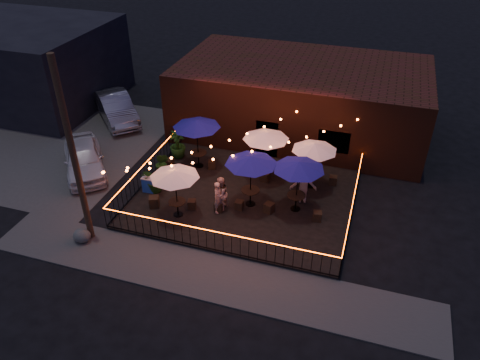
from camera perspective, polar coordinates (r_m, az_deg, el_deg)
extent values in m
plane|color=black|center=(20.79, -1.12, -5.43)|extent=(110.00, 110.00, 0.00)
cube|color=black|center=(22.26, 0.52, -2.20)|extent=(10.00, 8.00, 0.15)
cube|color=#423F3D|center=(18.52, -4.40, -11.39)|extent=(18.00, 2.50, 0.05)
cube|color=#423F3D|center=(29.01, -21.55, 4.27)|extent=(11.00, 12.00, 0.02)
cube|color=#3D1E10|center=(27.93, 7.49, 9.88)|extent=(14.00, 8.00, 4.00)
cube|color=black|center=(25.08, 3.33, 4.96)|extent=(1.20, 0.24, 2.20)
cube|color=black|center=(24.34, 11.38, 4.71)|extent=(1.60, 0.24, 1.20)
cube|color=black|center=(35.27, -25.54, 12.90)|extent=(12.00, 9.00, 5.00)
cylinder|color=#332815|center=(18.90, -19.62, 2.74)|extent=(0.26, 0.26, 8.00)
cube|color=black|center=(19.21, -3.06, -8.47)|extent=(10.00, 0.04, 0.04)
cube|color=black|center=(18.61, -3.14, -6.36)|extent=(10.00, 0.04, 0.04)
cube|color=#EE4605|center=(18.59, -3.14, -6.29)|extent=(10.00, 0.03, 0.02)
cube|color=black|center=(23.86, -11.02, 0.27)|extent=(0.04, 8.00, 0.04)
cube|color=black|center=(23.38, -11.26, 2.16)|extent=(0.04, 8.00, 0.04)
cube|color=#EE4605|center=(23.36, -11.27, 2.22)|extent=(0.03, 8.00, 0.02)
cube|color=black|center=(21.53, 13.37, -4.16)|extent=(0.04, 8.00, 0.04)
cube|color=black|center=(20.99, 13.69, -2.17)|extent=(0.04, 8.00, 0.04)
cube|color=#EE4605|center=(20.97, 13.70, -2.11)|extent=(0.03, 8.00, 0.02)
cylinder|color=black|center=(21.27, -7.54, -4.16)|extent=(0.43, 0.43, 0.03)
cylinder|color=black|center=(21.06, -7.61, -3.42)|extent=(0.06, 0.06, 0.71)
cylinder|color=black|center=(20.85, -7.68, -2.62)|extent=(0.78, 0.78, 0.04)
cylinder|color=black|center=(20.59, -7.78, -1.61)|extent=(0.04, 0.04, 2.35)
cone|color=silver|center=(20.02, -7.99, 0.80)|extent=(2.62, 2.62, 0.34)
cylinder|color=black|center=(24.61, -5.03, 1.76)|extent=(0.48, 0.48, 0.03)
cylinder|color=black|center=(24.41, -5.07, 2.54)|extent=(0.07, 0.07, 0.79)
cylinder|color=black|center=(24.20, -5.12, 3.36)|extent=(0.88, 0.88, 0.04)
cylinder|color=black|center=(23.95, -5.18, 4.40)|extent=(0.05, 0.05, 2.63)
cone|color=navy|center=(23.42, -5.32, 6.87)|extent=(2.98, 2.98, 0.38)
cylinder|color=black|center=(21.74, 1.26, -2.90)|extent=(0.47, 0.47, 0.03)
cylinder|color=black|center=(21.52, 1.27, -2.09)|extent=(0.06, 0.06, 0.76)
cylinder|color=black|center=(21.29, 1.28, -1.24)|extent=(0.85, 0.85, 0.04)
cylinder|color=black|center=(21.01, 1.30, -0.14)|extent=(0.05, 0.05, 2.55)
cone|color=navy|center=(20.42, 1.34, 2.46)|extent=(2.98, 2.98, 0.37)
cylinder|color=black|center=(23.74, 3.02, 0.55)|extent=(0.45, 0.45, 0.03)
cylinder|color=black|center=(23.55, 3.04, 1.29)|extent=(0.06, 0.06, 0.74)
cylinder|color=black|center=(23.35, 3.07, 2.08)|extent=(0.82, 0.82, 0.04)
cylinder|color=black|center=(23.10, 3.10, 3.08)|extent=(0.05, 0.05, 2.46)
cone|color=silver|center=(22.58, 3.18, 5.44)|extent=(2.89, 2.89, 0.36)
cylinder|color=black|center=(21.57, 6.76, -3.49)|extent=(0.46, 0.46, 0.03)
cylinder|color=black|center=(21.35, 6.82, -2.69)|extent=(0.06, 0.06, 0.75)
cylinder|color=black|center=(21.13, 6.89, -1.85)|extent=(0.84, 0.84, 0.04)
cylinder|color=black|center=(20.86, 6.98, -0.77)|extent=(0.05, 0.05, 2.51)
cone|color=navy|center=(20.26, 7.19, 1.80)|extent=(2.56, 2.56, 0.37)
cylinder|color=black|center=(23.20, 8.62, -0.71)|extent=(0.43, 0.43, 0.03)
cylinder|color=black|center=(23.01, 8.69, 0.01)|extent=(0.06, 0.06, 0.70)
cylinder|color=black|center=(22.81, 8.76, 0.77)|extent=(0.78, 0.78, 0.04)
cylinder|color=black|center=(22.57, 8.86, 1.73)|extent=(0.04, 0.04, 2.35)
cone|color=silver|center=(22.06, 9.09, 4.00)|extent=(2.75, 2.75, 0.34)
cube|color=black|center=(21.80, -10.42, -2.63)|extent=(0.57, 0.57, 0.51)
cube|color=black|center=(21.49, -5.89, -2.95)|extent=(0.44, 0.44, 0.42)
cube|color=black|center=(24.61, -8.59, 2.04)|extent=(0.44, 0.44, 0.44)
cube|color=black|center=(24.28, -3.45, 1.90)|extent=(0.47, 0.47, 0.43)
cube|color=black|center=(21.24, -2.56, -3.25)|extent=(0.40, 0.40, 0.44)
cube|color=black|center=(21.32, -0.08, -3.07)|extent=(0.36, 0.36, 0.42)
cube|color=black|center=(23.91, 1.03, 1.51)|extent=(0.47, 0.47, 0.49)
cube|color=black|center=(23.27, 3.14, 0.41)|extent=(0.47, 0.47, 0.46)
cube|color=black|center=(21.17, 3.55, -3.39)|extent=(0.49, 0.49, 0.46)
cube|color=black|center=(20.94, 9.40, -4.36)|extent=(0.43, 0.43, 0.44)
cube|color=black|center=(23.58, 7.77, 0.66)|extent=(0.54, 0.54, 0.48)
cube|color=black|center=(23.43, 11.28, -0.03)|extent=(0.41, 0.41, 0.44)
imported|color=tan|center=(20.85, -2.63, -2.15)|extent=(0.55, 0.66, 1.55)
imported|color=#D5A891|center=(20.96, -2.39, -1.71)|extent=(0.78, 0.92, 1.67)
imported|color=beige|center=(21.59, 7.76, -0.49)|extent=(1.36, 0.98, 1.90)
imported|color=#15350B|center=(22.58, -10.23, 0.02)|extent=(1.46, 1.37, 1.31)
imported|color=#1A3C0E|center=(23.78, -9.47, 1.97)|extent=(0.79, 0.67, 1.31)
imported|color=#14360B|center=(25.19, -7.64, 4.34)|extent=(1.13, 1.13, 1.52)
cube|color=blue|center=(22.81, -11.04, -0.55)|extent=(0.56, 0.40, 0.74)
cube|color=silver|center=(22.60, -11.15, 0.26)|extent=(0.60, 0.44, 0.05)
ellipsoid|color=#464742|center=(20.78, -18.71, -6.44)|extent=(0.88, 0.77, 0.64)
imported|color=silver|center=(25.23, -18.53, 2.54)|extent=(4.36, 4.87, 1.60)
imported|color=#9E9FA6|center=(30.21, -14.86, 8.48)|extent=(4.79, 4.86, 1.67)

